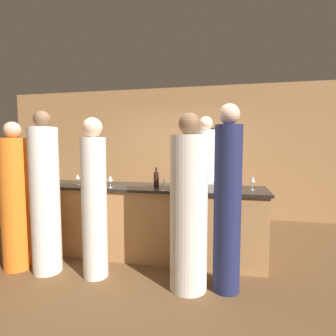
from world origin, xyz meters
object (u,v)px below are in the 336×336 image
object	(u,v)px
guest_1	(94,202)
guest_2	(45,198)
bartender	(205,183)
guest_4	(227,204)
wine_bottle_0	(156,179)
guest_0	(189,210)
guest_3	(16,201)

from	to	relation	value
guest_1	guest_2	size ratio (longest dim) A/B	0.95
bartender	guest_2	distance (m)	2.34
guest_1	guest_2	xyz separation A→B (m)	(-0.64, -0.02, 0.02)
guest_4	wine_bottle_0	distance (m)	1.12
guest_1	wine_bottle_0	bearing A→B (deg)	46.84
guest_2	guest_4	world-z (taller)	guest_4
guest_1	guest_4	size ratio (longest dim) A/B	0.95
guest_0	wine_bottle_0	distance (m)	0.87
guest_2	guest_1	bearing A→B (deg)	1.72
guest_2	wine_bottle_0	bearing A→B (deg)	27.70
bartender	guest_2	world-z (taller)	bartender
guest_0	guest_4	size ratio (longest dim) A/B	0.95
guest_1	wine_bottle_0	size ratio (longest dim) A/B	6.85
guest_0	guest_1	world-z (taller)	guest_0
bartender	guest_0	world-z (taller)	bartender
guest_3	wine_bottle_0	size ratio (longest dim) A/B	6.75
guest_1	guest_4	distance (m)	1.52
guest_2	guest_3	bearing A→B (deg)	178.07
bartender	wine_bottle_0	bearing A→B (deg)	54.62
wine_bottle_0	guest_4	bearing A→B (deg)	-32.86
guest_2	guest_0	bearing A→B (deg)	-0.41
bartender	wine_bottle_0	distance (m)	1.03
guest_1	guest_3	distance (m)	1.07
guest_0	bartender	bearing A→B (deg)	87.67
guest_2	guest_3	xyz separation A→B (m)	(-0.43, 0.01, -0.06)
wine_bottle_0	guest_2	bearing A→B (deg)	-152.30
guest_2	wine_bottle_0	size ratio (longest dim) A/B	7.18
guest_2	guest_3	world-z (taller)	guest_2
guest_2	wine_bottle_0	distance (m)	1.39
wine_bottle_0	guest_3	bearing A→B (deg)	-159.23
guest_0	guest_4	xyz separation A→B (m)	(0.40, 0.05, 0.07)
guest_1	guest_0	bearing A→B (deg)	-1.63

